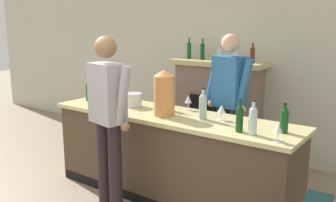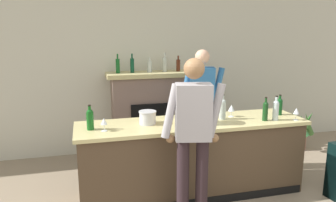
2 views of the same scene
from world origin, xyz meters
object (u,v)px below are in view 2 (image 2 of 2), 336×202
at_px(wine_glass_front_right, 296,112).
at_px(wine_bottle_cabernet_heavy, 279,106).
at_px(potted_plant_corner, 300,129).
at_px(wine_bottle_chardonnay_pale, 90,118).
at_px(person_bartender, 201,105).
at_px(wine_bottle_port_short, 179,110).
at_px(wine_glass_by_dispenser, 104,122).
at_px(person_customer, 193,137).
at_px(wine_bottle_rose_blush, 265,110).
at_px(wine_bottle_merlot_tall, 223,108).
at_px(wine_bottle_riesling_slim, 276,109).
at_px(wine_glass_back_row, 190,107).
at_px(wine_glass_mid_counter, 231,108).
at_px(ice_bucket_steel, 148,117).
at_px(copper_dispenser, 194,104).
at_px(fireplace_stone, 149,112).

bearing_deg(wine_glass_front_right, wine_bottle_cabernet_heavy, 99.79).
bearing_deg(potted_plant_corner, wine_bottle_chardonnay_pale, -163.40).
distance_m(person_bartender, wine_bottle_cabernet_heavy, 1.09).
distance_m(wine_bottle_port_short, wine_glass_by_dispenser, 0.99).
height_order(person_customer, wine_bottle_port_short, person_customer).
height_order(wine_bottle_chardonnay_pale, wine_bottle_rose_blush, wine_bottle_rose_blush).
bearing_deg(wine_bottle_merlot_tall, wine_glass_front_right, -17.41).
bearing_deg(wine_bottle_riesling_slim, wine_glass_back_row, 154.20).
height_order(wine_glass_front_right, wine_glass_by_dispenser, wine_glass_front_right).
xyz_separation_m(wine_bottle_merlot_tall, wine_glass_mid_counter, (0.17, 0.09, -0.03)).
xyz_separation_m(person_bartender, wine_bottle_merlot_tall, (0.04, -0.66, 0.10)).
distance_m(wine_bottle_merlot_tall, wine_glass_mid_counter, 0.19).
relative_size(wine_bottle_merlot_tall, wine_glass_back_row, 1.92).
distance_m(potted_plant_corner, wine_glass_front_right, 1.86).
height_order(wine_bottle_chardonnay_pale, wine_glass_back_row, wine_bottle_chardonnay_pale).
height_order(wine_bottle_chardonnay_pale, wine_bottle_riesling_slim, wine_bottle_riesling_slim).
bearing_deg(wine_bottle_port_short, wine_bottle_chardonnay_pale, -172.04).
height_order(ice_bucket_steel, wine_glass_mid_counter, same).
bearing_deg(person_customer, wine_bottle_rose_blush, 24.67).
distance_m(potted_plant_corner, wine_glass_by_dispenser, 3.73).
bearing_deg(potted_plant_corner, wine_bottle_rose_blush, -140.15).
height_order(wine_bottle_riesling_slim, wine_glass_front_right, wine_bottle_riesling_slim).
bearing_deg(wine_bottle_merlot_tall, wine_bottle_rose_blush, -21.08).
bearing_deg(wine_bottle_chardonnay_pale, wine_bottle_merlot_tall, 1.23).
xyz_separation_m(copper_dispenser, wine_bottle_cabernet_heavy, (1.25, 0.11, -0.12)).
bearing_deg(potted_plant_corner, wine_glass_front_right, -129.59).
relative_size(potted_plant_corner, wine_glass_back_row, 4.33).
height_order(person_customer, wine_glass_front_right, person_customer).
bearing_deg(wine_glass_mid_counter, wine_bottle_rose_blush, -40.30).
relative_size(wine_bottle_riesling_slim, wine_glass_back_row, 1.86).
bearing_deg(wine_glass_back_row, wine_bottle_riesling_slim, -25.80).
distance_m(fireplace_stone, wine_glass_mid_counter, 1.71).
height_order(ice_bucket_steel, wine_glass_front_right, same).
bearing_deg(potted_plant_corner, wine_bottle_riesling_slim, -137.00).
distance_m(wine_bottle_riesling_slim, wine_bottle_cabernet_heavy, 0.30).
bearing_deg(wine_bottle_chardonnay_pale, wine_bottle_riesling_slim, -4.34).
height_order(person_customer, wine_glass_by_dispenser, person_customer).
distance_m(fireplace_stone, person_bartender, 1.12).
xyz_separation_m(person_bartender, wine_bottle_riesling_slim, (0.68, -0.86, 0.10)).
distance_m(wine_bottle_port_short, wine_bottle_rose_blush, 1.08).
distance_m(potted_plant_corner, wine_bottle_rose_blush, 2.06).
distance_m(person_customer, wine_glass_back_row, 1.02).
bearing_deg(fireplace_stone, wine_bottle_merlot_tall, -67.19).
relative_size(fireplace_stone, wine_bottle_cabernet_heavy, 6.22).
xyz_separation_m(copper_dispenser, ice_bucket_steel, (-0.55, 0.13, -0.17)).
bearing_deg(wine_bottle_port_short, wine_glass_by_dispenser, -165.17).
bearing_deg(wine_bottle_rose_blush, wine_glass_back_row, 151.61).
relative_size(ice_bucket_steel, wine_bottle_rose_blush, 0.71).
xyz_separation_m(wine_bottle_chardonnay_pale, wine_bottle_cabernet_heavy, (2.48, 0.05, -0.01)).
height_order(person_customer, person_bartender, person_customer).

